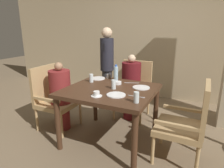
{
  "coord_description": "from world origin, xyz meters",
  "views": [
    {
      "loc": [
        1.11,
        -2.27,
        1.58
      ],
      "look_at": [
        0.0,
        0.05,
        0.83
      ],
      "focal_mm": 32.0,
      "sensor_mm": 36.0,
      "label": 1
    }
  ],
  "objects_px": {
    "plate_main_left": "(141,88)",
    "plate_main_right": "(116,95)",
    "bowl_small": "(117,83)",
    "teacup_with_saucer": "(97,94)",
    "chair_left_side": "(53,96)",
    "standing_host": "(107,65)",
    "glass_tall_mid": "(91,78)",
    "diner_in_far_chair": "(131,87)",
    "plate_dessert_center": "(98,78)",
    "chair_right_side": "(188,122)",
    "water_bottle": "(116,73)",
    "glass_tall_near": "(114,84)",
    "chair_far_side": "(134,88)",
    "diner_in_left_chair": "(61,96)",
    "glass_tall_far": "(136,97)"
  },
  "relations": [
    {
      "from": "diner_in_far_chair",
      "to": "standing_host",
      "type": "height_order",
      "value": "standing_host"
    },
    {
      "from": "chair_left_side",
      "to": "plate_main_left",
      "type": "height_order",
      "value": "chair_left_side"
    },
    {
      "from": "standing_host",
      "to": "glass_tall_mid",
      "type": "bearing_deg",
      "value": -75.63
    },
    {
      "from": "chair_far_side",
      "to": "plate_dessert_center",
      "type": "relative_size",
      "value": 4.29
    },
    {
      "from": "chair_far_side",
      "to": "plate_dessert_center",
      "type": "distance_m",
      "value": 0.76
    },
    {
      "from": "diner_in_far_chair",
      "to": "bowl_small",
      "type": "xyz_separation_m",
      "value": [
        -0.0,
        -0.57,
        0.22
      ]
    },
    {
      "from": "plate_main_left",
      "to": "glass_tall_near",
      "type": "height_order",
      "value": "glass_tall_near"
    },
    {
      "from": "plate_main_left",
      "to": "glass_tall_far",
      "type": "relative_size",
      "value": 1.88
    },
    {
      "from": "diner_in_left_chair",
      "to": "glass_tall_mid",
      "type": "xyz_separation_m",
      "value": [
        0.46,
        0.17,
        0.29
      ]
    },
    {
      "from": "water_bottle",
      "to": "glass_tall_far",
      "type": "xyz_separation_m",
      "value": [
        0.58,
        -0.75,
        -0.05
      ]
    },
    {
      "from": "glass_tall_near",
      "to": "standing_host",
      "type": "bearing_deg",
      "value": 120.47
    },
    {
      "from": "chair_left_side",
      "to": "glass_tall_mid",
      "type": "height_order",
      "value": "chair_left_side"
    },
    {
      "from": "diner_in_left_chair",
      "to": "diner_in_far_chair",
      "type": "xyz_separation_m",
      "value": [
        0.85,
        0.81,
        0.03
      ]
    },
    {
      "from": "plate_dessert_center",
      "to": "water_bottle",
      "type": "distance_m",
      "value": 0.32
    },
    {
      "from": "chair_left_side",
      "to": "glass_tall_near",
      "type": "height_order",
      "value": "chair_left_side"
    },
    {
      "from": "water_bottle",
      "to": "glass_tall_mid",
      "type": "distance_m",
      "value": 0.38
    },
    {
      "from": "chair_right_side",
      "to": "standing_host",
      "type": "bearing_deg",
      "value": 144.05
    },
    {
      "from": "chair_left_side",
      "to": "standing_host",
      "type": "xyz_separation_m",
      "value": [
        0.34,
        1.21,
        0.32
      ]
    },
    {
      "from": "chair_left_side",
      "to": "bowl_small",
      "type": "height_order",
      "value": "chair_left_side"
    },
    {
      "from": "chair_left_side",
      "to": "plate_main_right",
      "type": "xyz_separation_m",
      "value": [
        1.19,
        -0.21,
        0.27
      ]
    },
    {
      "from": "standing_host",
      "to": "glass_tall_mid",
      "type": "height_order",
      "value": "standing_host"
    },
    {
      "from": "chair_far_side",
      "to": "plate_main_right",
      "type": "distance_m",
      "value": 1.22
    },
    {
      "from": "diner_in_far_chair",
      "to": "plate_dessert_center",
      "type": "relative_size",
      "value": 4.91
    },
    {
      "from": "standing_host",
      "to": "teacup_with_saucer",
      "type": "xyz_separation_m",
      "value": [
        0.64,
        -1.55,
        -0.03
      ]
    },
    {
      "from": "glass_tall_near",
      "to": "glass_tall_far",
      "type": "height_order",
      "value": "same"
    },
    {
      "from": "plate_dessert_center",
      "to": "standing_host",
      "type": "bearing_deg",
      "value": 107.07
    },
    {
      "from": "plate_main_left",
      "to": "glass_tall_near",
      "type": "distance_m",
      "value": 0.38
    },
    {
      "from": "standing_host",
      "to": "bowl_small",
      "type": "distance_m",
      "value": 1.17
    },
    {
      "from": "glass_tall_near",
      "to": "chair_right_side",
      "type": "bearing_deg",
      "value": -0.63
    },
    {
      "from": "glass_tall_near",
      "to": "glass_tall_mid",
      "type": "distance_m",
      "value": 0.47
    },
    {
      "from": "plate_main_left",
      "to": "plate_main_right",
      "type": "xyz_separation_m",
      "value": [
        -0.18,
        -0.42,
        0.0
      ]
    },
    {
      "from": "chair_left_side",
      "to": "plate_main_left",
      "type": "bearing_deg",
      "value": 8.53
    },
    {
      "from": "bowl_small",
      "to": "glass_tall_mid",
      "type": "xyz_separation_m",
      "value": [
        -0.39,
        -0.07,
        0.04
      ]
    },
    {
      "from": "chair_far_side",
      "to": "standing_host",
      "type": "xyz_separation_m",
      "value": [
        -0.66,
        0.25,
        0.32
      ]
    },
    {
      "from": "diner_in_far_chair",
      "to": "chair_right_side",
      "type": "height_order",
      "value": "diner_in_far_chair"
    },
    {
      "from": "chair_far_side",
      "to": "plate_main_left",
      "type": "height_order",
      "value": "chair_far_side"
    },
    {
      "from": "chair_left_side",
      "to": "plate_main_right",
      "type": "distance_m",
      "value": 1.23
    },
    {
      "from": "bowl_small",
      "to": "teacup_with_saucer",
      "type": "bearing_deg",
      "value": -91.32
    },
    {
      "from": "chair_left_side",
      "to": "bowl_small",
      "type": "bearing_deg",
      "value": 13.31
    },
    {
      "from": "plate_dessert_center",
      "to": "water_bottle",
      "type": "relative_size",
      "value": 0.95
    },
    {
      "from": "glass_tall_mid",
      "to": "teacup_with_saucer",
      "type": "bearing_deg",
      "value": -53.33
    },
    {
      "from": "teacup_with_saucer",
      "to": "glass_tall_mid",
      "type": "distance_m",
      "value": 0.64
    },
    {
      "from": "plate_main_left",
      "to": "glass_tall_mid",
      "type": "relative_size",
      "value": 1.88
    },
    {
      "from": "diner_in_far_chair",
      "to": "plate_main_right",
      "type": "height_order",
      "value": "diner_in_far_chair"
    },
    {
      "from": "plate_main_left",
      "to": "plate_dessert_center",
      "type": "bearing_deg",
      "value": 167.11
    },
    {
      "from": "diner_in_left_chair",
      "to": "glass_tall_near",
      "type": "relative_size",
      "value": 8.74
    },
    {
      "from": "diner_in_far_chair",
      "to": "chair_right_side",
      "type": "bearing_deg",
      "value": -38.76
    },
    {
      "from": "chair_right_side",
      "to": "teacup_with_saucer",
      "type": "xyz_separation_m",
      "value": [
        -1.02,
        -0.34,
        0.29
      ]
    },
    {
      "from": "standing_host",
      "to": "plate_main_right",
      "type": "bearing_deg",
      "value": -59.32
    },
    {
      "from": "diner_in_left_chair",
      "to": "plate_main_left",
      "type": "height_order",
      "value": "diner_in_left_chair"
    }
  ]
}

